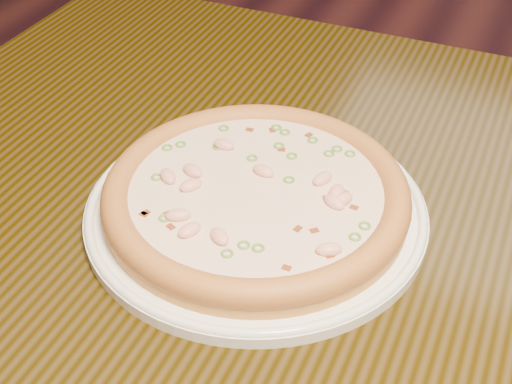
% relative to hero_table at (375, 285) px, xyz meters
% --- Properties ---
extents(ground, '(9.00, 9.00, 0.00)m').
position_rel_hero_table_xyz_m(ground, '(-0.04, 0.60, -0.65)').
color(ground, black).
extents(hero_table, '(1.20, 0.80, 0.75)m').
position_rel_hero_table_xyz_m(hero_table, '(0.00, 0.00, 0.00)').
color(hero_table, black).
rests_on(hero_table, ground).
extents(plate, '(0.34, 0.34, 0.02)m').
position_rel_hero_table_xyz_m(plate, '(-0.12, -0.05, 0.11)').
color(plate, white).
rests_on(plate, hero_table).
extents(pizza, '(0.30, 0.30, 0.03)m').
position_rel_hero_table_xyz_m(pizza, '(-0.12, -0.05, 0.13)').
color(pizza, gold).
rests_on(pizza, plate).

